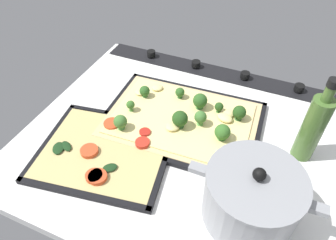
{
  "coord_description": "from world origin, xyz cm",
  "views": [
    {
      "loc": [
        -16.14,
        49.36,
        55.83
      ],
      "look_at": [
        5.02,
        -0.26,
        4.04
      ],
      "focal_mm": 32.37,
      "sensor_mm": 36.0,
      "label": 1
    }
  ],
  "objects_px": {
    "broccoli_pizza": "(183,118)",
    "baking_tray_back": "(105,152)",
    "veggie_pizza_back": "(104,151)",
    "oil_bottle": "(313,127)",
    "cooking_pot": "(252,197)",
    "baking_tray_front": "(181,122)"
  },
  "relations": [
    {
      "from": "baking_tray_back",
      "to": "veggie_pizza_back",
      "type": "distance_m",
      "value": 0.01
    },
    {
      "from": "broccoli_pizza",
      "to": "veggie_pizza_back",
      "type": "bearing_deg",
      "value": 51.98
    },
    {
      "from": "broccoli_pizza",
      "to": "cooking_pot",
      "type": "height_order",
      "value": "cooking_pot"
    },
    {
      "from": "broccoli_pizza",
      "to": "baking_tray_back",
      "type": "bearing_deg",
      "value": 51.61
    },
    {
      "from": "baking_tray_front",
      "to": "broccoli_pizza",
      "type": "distance_m",
      "value": 0.02
    },
    {
      "from": "baking_tray_front",
      "to": "oil_bottle",
      "type": "distance_m",
      "value": 0.31
    },
    {
      "from": "cooking_pot",
      "to": "veggie_pizza_back",
      "type": "bearing_deg",
      "value": -3.64
    },
    {
      "from": "veggie_pizza_back",
      "to": "baking_tray_back",
      "type": "bearing_deg",
      "value": -45.12
    },
    {
      "from": "broccoli_pizza",
      "to": "cooking_pot",
      "type": "xyz_separation_m",
      "value": [
        -0.21,
        0.19,
        0.04
      ]
    },
    {
      "from": "baking_tray_back",
      "to": "cooking_pot",
      "type": "relative_size",
      "value": 1.36
    },
    {
      "from": "broccoli_pizza",
      "to": "oil_bottle",
      "type": "xyz_separation_m",
      "value": [
        -0.3,
        -0.01,
        0.07
      ]
    },
    {
      "from": "baking_tray_back",
      "to": "oil_bottle",
      "type": "xyz_separation_m",
      "value": [
        -0.43,
        -0.18,
        0.09
      ]
    },
    {
      "from": "baking_tray_front",
      "to": "cooking_pot",
      "type": "height_order",
      "value": "cooking_pot"
    },
    {
      "from": "baking_tray_back",
      "to": "oil_bottle",
      "type": "relative_size",
      "value": 1.56
    },
    {
      "from": "baking_tray_front",
      "to": "cooking_pot",
      "type": "relative_size",
      "value": 1.66
    },
    {
      "from": "oil_bottle",
      "to": "broccoli_pizza",
      "type": "bearing_deg",
      "value": 2.05
    },
    {
      "from": "baking_tray_front",
      "to": "broccoli_pizza",
      "type": "xyz_separation_m",
      "value": [
        -0.0,
        -0.0,
        0.01
      ]
    },
    {
      "from": "broccoli_pizza",
      "to": "baking_tray_back",
      "type": "distance_m",
      "value": 0.22
    },
    {
      "from": "veggie_pizza_back",
      "to": "oil_bottle",
      "type": "relative_size",
      "value": 1.44
    },
    {
      "from": "veggie_pizza_back",
      "to": "cooking_pot",
      "type": "distance_m",
      "value": 0.35
    },
    {
      "from": "broccoli_pizza",
      "to": "oil_bottle",
      "type": "bearing_deg",
      "value": -177.95
    },
    {
      "from": "baking_tray_back",
      "to": "veggie_pizza_back",
      "type": "relative_size",
      "value": 1.09
    }
  ]
}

